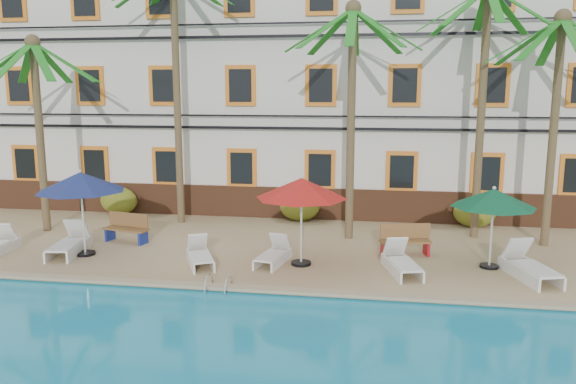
% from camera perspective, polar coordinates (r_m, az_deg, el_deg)
% --- Properties ---
extents(ground, '(100.00, 100.00, 0.00)m').
position_cam_1_polar(ground, '(15.09, -5.27, -9.44)').
color(ground, '#384C23').
rests_on(ground, ground).
extents(pool_deck, '(30.00, 12.00, 0.25)m').
position_cam_1_polar(pool_deck, '(19.72, -1.72, -4.26)').
color(pool_deck, tan).
rests_on(pool_deck, ground).
extents(pool_coping, '(30.00, 0.35, 0.06)m').
position_cam_1_polar(pool_coping, '(14.17, -6.19, -9.58)').
color(pool_coping, tan).
rests_on(pool_coping, pool_deck).
extents(hotel_building, '(25.40, 6.44, 10.22)m').
position_cam_1_polar(hotel_building, '(24.00, 0.45, 11.01)').
color(hotel_building, silver).
rests_on(hotel_building, pool_deck).
extents(palm_a, '(4.29, 4.29, 6.65)m').
position_cam_1_polar(palm_a, '(20.86, -24.10, 8.07)').
color(palm_a, brown).
rests_on(palm_a, pool_deck).
extents(palm_b, '(4.29, 4.29, 9.25)m').
position_cam_1_polar(palm_b, '(20.73, -11.33, 12.90)').
color(palm_b, brown).
rests_on(palm_b, pool_deck).
extents(palm_c, '(4.29, 4.29, 7.58)m').
position_cam_1_polar(palm_c, '(18.14, 6.49, 10.42)').
color(palm_c, brown).
rests_on(palm_c, pool_deck).
extents(palm_d, '(4.29, 4.29, 8.22)m').
position_cam_1_polar(palm_d, '(19.21, 19.24, 11.02)').
color(palm_d, brown).
rests_on(palm_d, pool_deck).
extents(palm_e, '(4.29, 4.29, 7.19)m').
position_cam_1_polar(palm_e, '(18.97, 25.61, 8.80)').
color(palm_e, brown).
rests_on(palm_e, pool_deck).
extents(shrub_left, '(1.50, 0.90, 1.10)m').
position_cam_1_polar(shrub_left, '(23.06, -16.81, -0.84)').
color(shrub_left, '#1D5418').
rests_on(shrub_left, pool_deck).
extents(shrub_mid, '(1.50, 0.90, 1.10)m').
position_cam_1_polar(shrub_mid, '(20.98, 1.19, -1.47)').
color(shrub_mid, '#1D5418').
rests_on(shrub_mid, pool_deck).
extents(shrub_right, '(1.50, 0.90, 1.10)m').
position_cam_1_polar(shrub_right, '(21.10, 18.44, -1.94)').
color(shrub_right, '#1D5418').
rests_on(shrub_right, pool_deck).
extents(umbrella_blue, '(2.57, 2.57, 2.57)m').
position_cam_1_polar(umbrella_blue, '(17.41, -20.32, 0.93)').
color(umbrella_blue, black).
rests_on(umbrella_blue, pool_deck).
extents(umbrella_red, '(2.54, 2.54, 2.54)m').
position_cam_1_polar(umbrella_red, '(15.40, 1.37, 0.34)').
color(umbrella_red, black).
rests_on(umbrella_red, pool_deck).
extents(umbrella_green, '(2.28, 2.28, 2.29)m').
position_cam_1_polar(umbrella_green, '(16.16, 20.16, -0.63)').
color(umbrella_green, black).
rests_on(umbrella_green, pool_deck).
extents(lounger_b, '(1.00, 2.08, 0.94)m').
position_cam_1_polar(lounger_b, '(18.10, -21.31, -4.90)').
color(lounger_b, white).
rests_on(lounger_b, pool_deck).
extents(lounger_c, '(1.25, 1.76, 0.79)m').
position_cam_1_polar(lounger_c, '(16.07, -8.93, -6.38)').
color(lounger_c, white).
rests_on(lounger_c, pool_deck).
extents(lounger_d, '(0.88, 1.73, 0.78)m').
position_cam_1_polar(lounger_d, '(15.98, -1.48, -6.35)').
color(lounger_d, white).
rests_on(lounger_d, pool_deck).
extents(lounger_e, '(1.10, 1.94, 0.86)m').
position_cam_1_polar(lounger_e, '(15.48, 11.45, -7.01)').
color(lounger_e, white).
rests_on(lounger_e, pool_deck).
extents(lounger_f, '(1.26, 2.16, 0.96)m').
position_cam_1_polar(lounger_f, '(16.02, 23.30, -6.96)').
color(lounger_f, white).
rests_on(lounger_f, pool_deck).
extents(bench_left, '(1.57, 0.81, 0.93)m').
position_cam_1_polar(bench_left, '(18.85, -15.98, -3.49)').
color(bench_left, olive).
rests_on(bench_left, pool_deck).
extents(bench_right, '(1.57, 0.80, 0.93)m').
position_cam_1_polar(bench_right, '(17.05, 11.75, -4.75)').
color(bench_right, olive).
rests_on(bench_right, pool_deck).
extents(pool_ladder, '(0.54, 0.74, 0.74)m').
position_cam_1_polar(pool_ladder, '(14.14, -7.07, -9.77)').
color(pool_ladder, silver).
rests_on(pool_ladder, ground).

